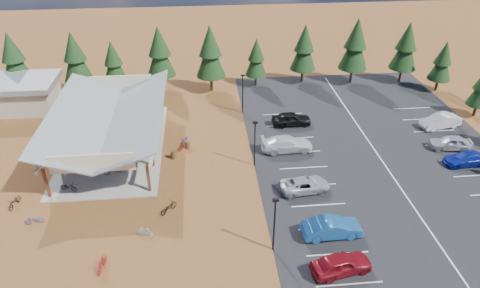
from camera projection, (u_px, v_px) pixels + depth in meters
ground at (207, 179)px, 42.24m from camera, size 140.00×140.00×0.00m
asphalt_lot at (377, 153)px, 46.29m from camera, size 27.00×44.00×0.04m
concrete_pad at (114, 147)px, 47.34m from camera, size 10.60×18.60×0.10m
bike_pavilion at (109, 117)px, 45.37m from camera, size 11.65×19.40×4.97m
outbuilding at (14, 94)px, 54.50m from camera, size 11.00×7.00×3.90m
lamp_post_0 at (274, 221)px, 32.60m from camera, size 0.50×0.25×5.14m
lamp_post_1 at (255, 141)px, 42.79m from camera, size 0.50×0.25×5.14m
lamp_post_2 at (243, 91)px, 52.98m from camera, size 0.50×0.25×5.14m
trash_bin_0 at (174, 155)px, 45.23m from camera, size 0.60×0.60×0.90m
trash_bin_1 at (188, 144)px, 47.00m from camera, size 0.60×0.60×0.90m
pine_0 at (13, 57)px, 56.20m from camera, size 3.80×3.80×8.86m
pine_1 at (75, 57)px, 56.52m from camera, size 3.78×3.78×8.80m
pine_2 at (113, 62)px, 57.32m from camera, size 3.19×3.19×7.43m
pine_3 at (160, 52)px, 57.70m from camera, size 3.90×3.90×9.08m
pine_4 at (210, 52)px, 57.25m from camera, size 4.00×4.00×9.32m
pine_5 at (256, 57)px, 59.50m from camera, size 2.99×2.99×6.97m
pine_6 at (304, 48)px, 60.11m from camera, size 3.67×3.67×8.55m
pine_7 at (355, 44)px, 59.56m from camera, size 4.08×4.08×9.49m
pine_8 at (406, 46)px, 60.09m from camera, size 3.81×3.81×8.88m
pine_13 at (443, 61)px, 58.04m from camera, size 3.05×3.05×7.11m
bike_0 at (68, 187)px, 40.28m from camera, size 1.80×1.09×0.89m
bike_1 at (82, 155)px, 44.88m from camera, size 1.79×0.55×1.07m
bike_2 at (94, 138)px, 47.87m from camera, size 2.01×1.03×1.01m
bike_3 at (91, 118)px, 52.17m from camera, size 1.50×0.48×0.89m
bike_4 at (113, 169)px, 42.69m from camera, size 1.86×1.14×0.92m
bike_5 at (145, 150)px, 45.85m from camera, size 1.60×0.92×0.93m
bike_6 at (135, 141)px, 47.61m from camera, size 1.62×1.00×0.80m
bike_7 at (141, 115)px, 52.65m from camera, size 1.76×0.71×1.03m
bike_8 at (14, 202)px, 38.50m from camera, size 1.00×1.93×0.96m
bike_10 at (34, 220)px, 36.53m from camera, size 1.63×0.80×0.82m
bike_11 at (102, 264)px, 32.17m from camera, size 0.86×1.88×1.09m
bike_12 at (169, 207)px, 37.83m from camera, size 1.75×1.78×0.97m
bike_13 at (146, 232)px, 35.20m from camera, size 1.55×0.92×0.90m
bike_14 at (185, 140)px, 47.82m from camera, size 1.18×1.79×0.89m
bike_15 at (184, 146)px, 46.69m from camera, size 1.59×1.40×1.00m
car_0 at (341, 264)px, 31.78m from camera, size 4.90×2.70×1.58m
car_1 at (332, 228)px, 35.05m from camera, size 5.04×1.95×1.64m
car_2 at (305, 185)px, 40.30m from camera, size 4.99×2.74×1.32m
car_3 at (287, 144)px, 46.34m from camera, size 5.66×2.44×1.62m
car_4 at (291, 119)px, 51.26m from camera, size 4.70×1.95×1.59m
car_7 at (466, 159)px, 44.08m from camera, size 4.68×2.05×1.34m
car_8 at (450, 143)px, 46.66m from camera, size 4.70×2.50×1.52m
car_9 at (440, 121)px, 50.75m from camera, size 5.19×2.70×1.63m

